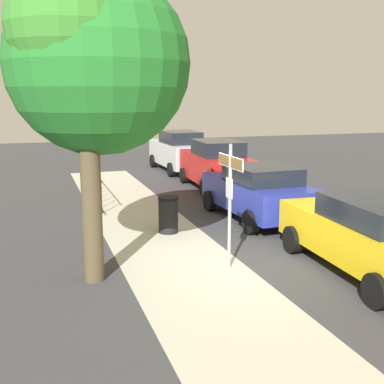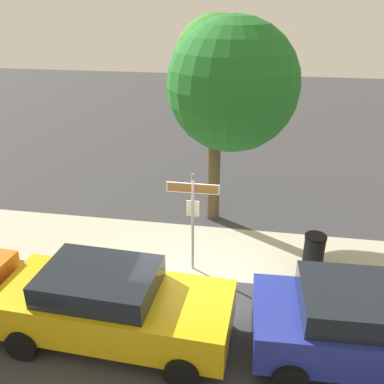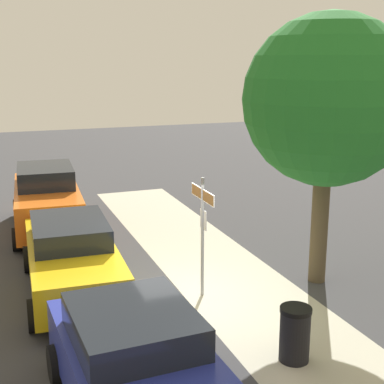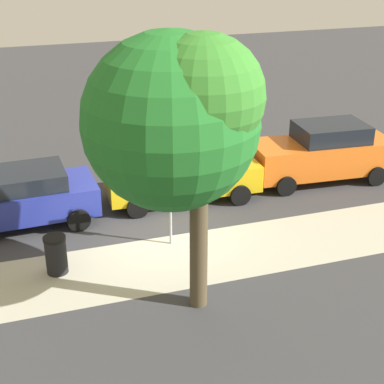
% 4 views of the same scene
% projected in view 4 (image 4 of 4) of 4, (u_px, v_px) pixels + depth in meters
% --- Properties ---
extents(ground_plane, '(60.00, 60.00, 0.00)m').
position_uv_depth(ground_plane, '(165.00, 237.00, 15.88)').
color(ground_plane, '#38383A').
extents(sidewalk_strip, '(24.00, 2.60, 0.00)m').
position_uv_depth(sidewalk_strip, '(100.00, 274.00, 14.19)').
color(sidewalk_strip, '#B2AE99').
rests_on(sidewalk_strip, ground_plane).
extents(street_sign, '(1.26, 0.07, 2.65)m').
position_uv_depth(street_sign, '(170.00, 182.00, 14.81)').
color(street_sign, '#9EA0A5').
rests_on(street_sign, ground_plane).
extents(shade_tree, '(3.58, 3.58, 6.03)m').
position_uv_depth(shade_tree, '(175.00, 121.00, 11.28)').
color(shade_tree, '#4D412C').
rests_on(shade_tree, ground_plane).
extents(car_orange, '(4.76, 2.26, 1.92)m').
position_uv_depth(car_orange, '(323.00, 152.00, 19.12)').
color(car_orange, orange).
rests_on(car_orange, ground_plane).
extents(car_yellow, '(4.72, 2.21, 1.59)m').
position_uv_depth(car_yellow, '(184.00, 174.00, 17.81)').
color(car_yellow, gold).
rests_on(car_yellow, ground_plane).
extents(car_blue, '(4.22, 2.25, 1.61)m').
position_uv_depth(car_blue, '(23.00, 197.00, 16.27)').
color(car_blue, '#253098').
rests_on(car_blue, ground_plane).
extents(trash_bin, '(0.55, 0.55, 0.98)m').
position_uv_depth(trash_bin, '(56.00, 255.00, 14.06)').
color(trash_bin, black).
rests_on(trash_bin, ground_plane).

